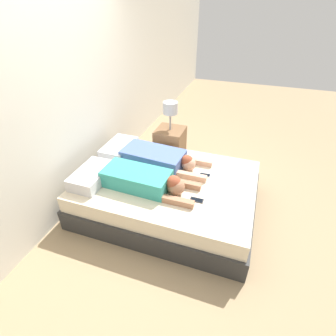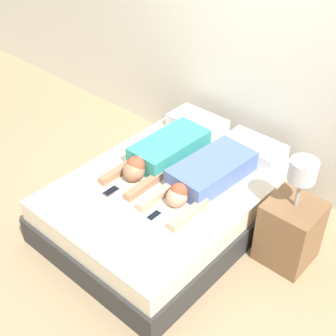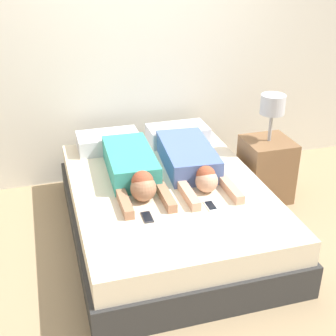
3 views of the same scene
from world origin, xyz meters
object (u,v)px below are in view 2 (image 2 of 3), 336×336
(cell_phone_left, at_px, (111,191))
(nightstand, at_px, (290,228))
(bed, at_px, (168,202))
(cell_phone_right, at_px, (154,216))
(pillow_head_right, at_px, (253,149))
(person_right, at_px, (206,175))
(pillow_head_left, at_px, (197,124))
(person_left, at_px, (162,153))

(cell_phone_left, relative_size, nightstand, 0.14)
(bed, xyz_separation_m, cell_phone_right, (0.21, -0.40, 0.24))
(pillow_head_right, relative_size, person_right, 0.49)
(pillow_head_left, bearing_deg, person_left, -81.64)
(person_right, distance_m, cell_phone_left, 0.82)
(person_right, bearing_deg, cell_phone_left, -130.46)
(pillow_head_left, xyz_separation_m, cell_phone_left, (0.06, -1.24, -0.07))
(cell_phone_right, relative_size, nightstand, 0.14)
(pillow_head_right, height_order, cell_phone_left, pillow_head_right)
(cell_phone_right, bearing_deg, pillow_head_right, 84.10)
(cell_phone_left, height_order, cell_phone_right, same)
(person_left, xyz_separation_m, cell_phone_right, (0.45, -0.59, -0.09))
(bed, xyz_separation_m, nightstand, (1.04, 0.33, 0.11))
(person_right, height_order, nightstand, nightstand)
(person_left, bearing_deg, cell_phone_left, -93.19)
(nightstand, bearing_deg, cell_phone_left, -150.35)
(bed, height_order, cell_phone_left, cell_phone_left)
(pillow_head_left, height_order, cell_phone_left, pillow_head_left)
(pillow_head_left, distance_m, person_left, 0.64)
(person_right, bearing_deg, cell_phone_right, -94.63)
(bed, height_order, pillow_head_left, pillow_head_left)
(cell_phone_left, height_order, nightstand, nightstand)
(pillow_head_right, height_order, nightstand, nightstand)
(pillow_head_right, bearing_deg, person_left, -132.09)
(nightstand, bearing_deg, person_right, -170.87)
(pillow_head_left, height_order, pillow_head_right, same)
(bed, height_order, pillow_head_right, pillow_head_right)
(nightstand, bearing_deg, pillow_head_right, 145.03)
(pillow_head_right, distance_m, nightstand, 0.88)
(person_right, xyz_separation_m, nightstand, (0.78, 0.13, -0.21))
(cell_phone_right, bearing_deg, bed, 117.29)
(cell_phone_left, bearing_deg, pillow_head_left, 92.75)
(pillow_head_left, distance_m, cell_phone_right, 1.34)
(pillow_head_left, relative_size, person_right, 0.49)
(pillow_head_right, relative_size, cell_phone_left, 3.93)
(pillow_head_right, xyz_separation_m, person_right, (-0.08, -0.62, 0.02))
(bed, distance_m, nightstand, 1.10)
(person_right, bearing_deg, pillow_head_right, 82.87)
(cell_phone_right, bearing_deg, nightstand, 41.24)
(person_left, height_order, nightstand, nightstand)
(bed, bearing_deg, cell_phone_right, -62.71)
(pillow_head_left, distance_m, person_right, 0.86)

